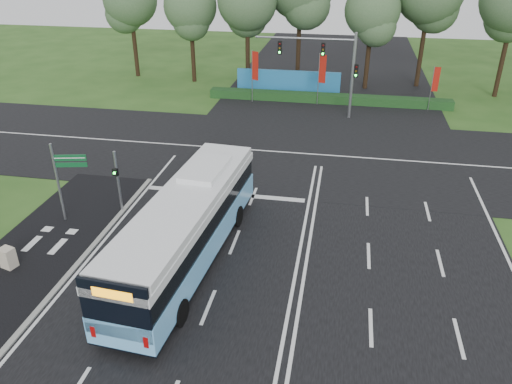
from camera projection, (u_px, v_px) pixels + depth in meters
ground at (300, 249)px, 24.49m from camera, size 120.00×120.00×0.00m
road_main at (300, 249)px, 24.48m from camera, size 20.00×120.00×0.04m
road_cross at (318, 155)px, 34.96m from camera, size 120.00×14.00×0.05m
bike_path at (33, 257)px, 23.86m from camera, size 5.00×18.00×0.06m
kerb_strip at (80, 262)px, 23.46m from camera, size 0.25×18.00×0.12m
city_bus at (187, 227)px, 22.76m from camera, size 3.71×13.18×3.73m
pedestrian_signal at (118, 180)px, 26.97m from camera, size 0.32×0.42×3.60m
street_sign at (63, 174)px, 25.73m from camera, size 1.70×0.45×4.44m
utility_cabinet at (8, 258)px, 22.91m from camera, size 0.75×0.68×1.05m
banner_flag_left at (254, 69)px, 44.57m from camera, size 0.65×0.33×4.74m
banner_flag_mid at (321, 72)px, 43.91m from camera, size 0.66×0.25×4.61m
banner_flag_right at (435, 82)px, 42.65m from camera, size 0.58×0.10×3.91m
traffic_light_gantry at (331, 61)px, 40.23m from camera, size 8.41×0.28×7.00m
hedge at (328, 98)px, 45.71m from camera, size 22.00×1.20×0.80m
blue_hoarding at (288, 82)px, 48.22m from camera, size 10.00×0.30×2.20m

